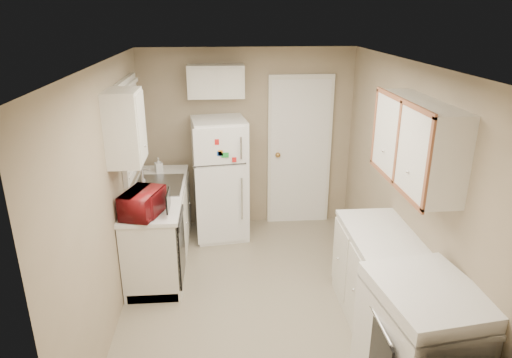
{
  "coord_description": "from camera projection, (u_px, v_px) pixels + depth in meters",
  "views": [
    {
      "loc": [
        -0.36,
        -4.01,
        2.82
      ],
      "look_at": [
        0.0,
        0.5,
        1.15
      ],
      "focal_mm": 32.0,
      "sensor_mm": 36.0,
      "label": 1
    }
  ],
  "objects": [
    {
      "name": "floor",
      "position": [
        260.0,
        299.0,
        4.75
      ],
      "size": [
        3.8,
        3.8,
        0.0
      ],
      "primitive_type": "plane",
      "color": "#A99E88",
      "rests_on": "ground"
    },
    {
      "name": "ceiling",
      "position": [
        261.0,
        63.0,
        3.92
      ],
      "size": [
        3.8,
        3.8,
        0.0
      ],
      "primitive_type": "plane",
      "color": "white",
      "rests_on": "floor"
    },
    {
      "name": "wall_left",
      "position": [
        110.0,
        197.0,
        4.23
      ],
      "size": [
        3.8,
        3.8,
        0.0
      ],
      "primitive_type": "plane",
      "color": "tan",
      "rests_on": "floor"
    },
    {
      "name": "wall_right",
      "position": [
        403.0,
        188.0,
        4.44
      ],
      "size": [
        3.8,
        3.8,
        0.0
      ],
      "primitive_type": "plane",
      "color": "tan",
      "rests_on": "floor"
    },
    {
      "name": "wall_back",
      "position": [
        248.0,
        139.0,
        6.12
      ],
      "size": [
        2.8,
        2.8,
        0.0
      ],
      "primitive_type": "plane",
      "color": "tan",
      "rests_on": "floor"
    },
    {
      "name": "wall_front",
      "position": [
        290.0,
        318.0,
        2.56
      ],
      "size": [
        2.8,
        2.8,
        0.0
      ],
      "primitive_type": "plane",
      "color": "tan",
      "rests_on": "floor"
    },
    {
      "name": "left_counter",
      "position": [
        160.0,
        226.0,
        5.36
      ],
      "size": [
        0.6,
        1.8,
        0.9
      ],
      "primitive_type": "cube",
      "color": "silver",
      "rests_on": "floor"
    },
    {
      "name": "dishwasher",
      "position": [
        181.0,
        246.0,
        4.81
      ],
      "size": [
        0.03,
        0.58,
        0.72
      ],
      "primitive_type": "cube",
      "color": "black",
      "rests_on": "floor"
    },
    {
      "name": "sink",
      "position": [
        159.0,
        189.0,
        5.36
      ],
      "size": [
        0.54,
        0.74,
        0.16
      ],
      "primitive_type": "cube",
      "color": "gray",
      "rests_on": "left_counter"
    },
    {
      "name": "microwave",
      "position": [
        143.0,
        201.0,
        4.51
      ],
      "size": [
        0.52,
        0.39,
        0.31
      ],
      "primitive_type": "imported",
      "rotation": [
        0.0,
        0.0,
        1.27
      ],
      "color": "maroon",
      "rests_on": "left_counter"
    },
    {
      "name": "soap_bottle",
      "position": [
        159.0,
        165.0,
        5.73
      ],
      "size": [
        0.11,
        0.12,
        0.19
      ],
      "primitive_type": "imported",
      "rotation": [
        0.0,
        0.0,
        0.39
      ],
      "color": "white",
      "rests_on": "left_counter"
    },
    {
      "name": "window_blinds",
      "position": [
        131.0,
        128.0,
        5.08
      ],
      "size": [
        0.1,
        0.98,
        1.08
      ],
      "primitive_type": "cube",
      "color": "silver",
      "rests_on": "wall_left"
    },
    {
      "name": "upper_cabinet_left",
      "position": [
        125.0,
        128.0,
        4.24
      ],
      "size": [
        0.3,
        0.45,
        0.7
      ],
      "primitive_type": "cube",
      "color": "silver",
      "rests_on": "wall_left"
    },
    {
      "name": "refrigerator",
      "position": [
        220.0,
        179.0,
        5.87
      ],
      "size": [
        0.72,
        0.71,
        1.57
      ],
      "primitive_type": "cube",
      "rotation": [
        0.0,
        0.0,
        0.13
      ],
      "color": "white",
      "rests_on": "floor"
    },
    {
      "name": "cabinet_over_fridge",
      "position": [
        216.0,
        81.0,
        5.67
      ],
      "size": [
        0.7,
        0.3,
        0.4
      ],
      "primitive_type": "cube",
      "color": "silver",
      "rests_on": "wall_back"
    },
    {
      "name": "interior_door",
      "position": [
        299.0,
        152.0,
        6.19
      ],
      "size": [
        0.86,
        0.06,
        2.08
      ],
      "primitive_type": "cube",
      "color": "white",
      "rests_on": "floor"
    },
    {
      "name": "right_counter",
      "position": [
        395.0,
        303.0,
        3.93
      ],
      "size": [
        0.6,
        2.0,
        0.9
      ],
      "primitive_type": "cube",
      "color": "silver",
      "rests_on": "floor"
    },
    {
      "name": "stove",
      "position": [
        421.0,
        346.0,
        3.34
      ],
      "size": [
        0.79,
        0.93,
        1.03
      ],
      "primitive_type": "cube",
      "rotation": [
        0.0,
        0.0,
        0.13
      ],
      "color": "white",
      "rests_on": "floor"
    },
    {
      "name": "upper_cabinet_right",
      "position": [
        417.0,
        143.0,
        3.76
      ],
      "size": [
        0.3,
        1.2,
        0.7
      ],
      "primitive_type": "cube",
      "color": "silver",
      "rests_on": "wall_right"
    }
  ]
}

